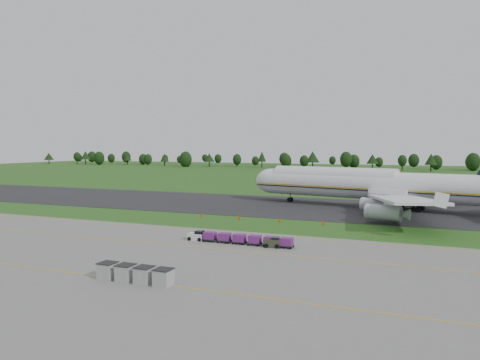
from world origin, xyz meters
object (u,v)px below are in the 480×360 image
at_px(baggage_train, 237,238).
at_px(utility_cart, 273,243).
at_px(aircraft, 375,185).
at_px(uld_row, 135,274).
at_px(edge_markers, 259,219).

bearing_deg(baggage_train, utility_cart, -3.13).
distance_m(aircraft, uld_row, 75.04).
height_order(aircraft, baggage_train, aircraft).
bearing_deg(uld_row, edge_markers, 92.47).
xyz_separation_m(aircraft, edge_markers, (-19.15, -28.04, -5.30)).
height_order(baggage_train, edge_markers, baggage_train).
bearing_deg(utility_cart, edge_markers, 114.50).
distance_m(aircraft, baggage_train, 52.53).
height_order(aircraft, uld_row, aircraft).
xyz_separation_m(utility_cart, uld_row, (-8.33, -22.34, 0.32)).
distance_m(uld_row, edge_markers, 44.91).
bearing_deg(uld_row, baggage_train, 83.37).
bearing_deg(utility_cart, aircraft, 80.04).
relative_size(uld_row, edge_markers, 0.35).
bearing_deg(uld_row, aircraft, 76.72).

